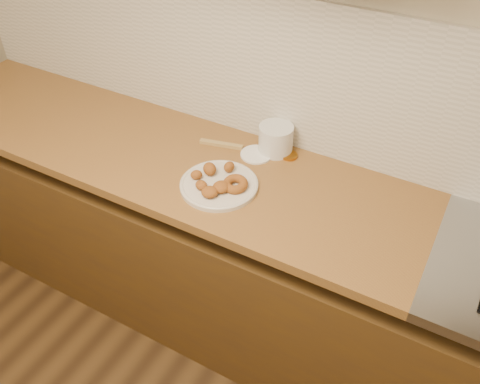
# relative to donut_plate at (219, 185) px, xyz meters

# --- Properties ---
(wall_back) EXTENTS (4.00, 0.02, 2.70)m
(wall_back) POSITION_rel_donut_plate_xyz_m (0.26, 0.40, 0.44)
(wall_back) COLOR tan
(wall_back) RESTS_ON ground
(base_cabinet) EXTENTS (3.60, 0.60, 0.77)m
(base_cabinet) POSITION_rel_donut_plate_xyz_m (0.26, 0.09, -0.52)
(base_cabinet) COLOR #4F3311
(base_cabinet) RESTS_ON floor
(butcher_block) EXTENTS (2.30, 0.62, 0.04)m
(butcher_block) POSITION_rel_donut_plate_xyz_m (-0.39, 0.09, -0.03)
(butcher_block) COLOR olive
(butcher_block) RESTS_ON base_cabinet
(backsplash) EXTENTS (3.60, 0.02, 0.60)m
(backsplash) POSITION_rel_donut_plate_xyz_m (0.26, 0.38, 0.29)
(backsplash) COLOR beige
(backsplash) RESTS_ON wall_back
(donut_plate) EXTENTS (0.29, 0.29, 0.02)m
(donut_plate) POSITION_rel_donut_plate_xyz_m (0.00, 0.00, 0.00)
(donut_plate) COLOR beige
(donut_plate) RESTS_ON butcher_block
(ring_donut) EXTENTS (0.11, 0.11, 0.04)m
(ring_donut) POSITION_rel_donut_plate_xyz_m (0.06, 0.01, 0.02)
(ring_donut) COLOR #966024
(ring_donut) RESTS_ON donut_plate
(fried_dough_chunks) EXTENTS (0.19, 0.22, 0.05)m
(fried_dough_chunks) POSITION_rel_donut_plate_xyz_m (-0.02, -0.02, 0.03)
(fried_dough_chunks) COLOR #966024
(fried_dough_chunks) RESTS_ON donut_plate
(plastic_tub) EXTENTS (0.15, 0.15, 0.11)m
(plastic_tub) POSITION_rel_donut_plate_xyz_m (0.08, 0.31, 0.05)
(plastic_tub) COLOR silver
(plastic_tub) RESTS_ON butcher_block
(tub_lid) EXTENTS (0.14, 0.14, 0.01)m
(tub_lid) POSITION_rel_donut_plate_xyz_m (0.03, 0.24, -0.00)
(tub_lid) COLOR white
(tub_lid) RESTS_ON butcher_block
(brass_jar_lid) EXTENTS (0.08, 0.08, 0.01)m
(brass_jar_lid) POSITION_rel_donut_plate_xyz_m (0.15, 0.30, -0.00)
(brass_jar_lid) COLOR #AC6A1A
(brass_jar_lid) RESTS_ON butcher_block
(wooden_utensil) EXTENTS (0.18, 0.06, 0.01)m
(wooden_utensil) POSITION_rel_donut_plate_xyz_m (-0.13, 0.23, -0.00)
(wooden_utensil) COLOR #A7884C
(wooden_utensil) RESTS_ON butcher_block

